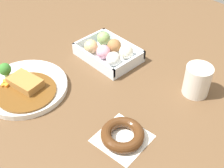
% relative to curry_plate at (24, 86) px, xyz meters
% --- Properties ---
extents(ground_plane, '(1.60, 1.60, 0.00)m').
position_rel_curry_plate_xyz_m(ground_plane, '(0.11, 0.15, -0.01)').
color(ground_plane, brown).
extents(curry_plate, '(0.26, 0.26, 0.07)m').
position_rel_curry_plate_xyz_m(curry_plate, '(0.00, 0.00, 0.00)').
color(curry_plate, white).
rests_on(curry_plate, ground_plane).
extents(donut_box, '(0.21, 0.15, 0.06)m').
position_rel_curry_plate_xyz_m(donut_box, '(0.05, 0.30, 0.01)').
color(donut_box, silver).
rests_on(donut_box, ground_plane).
extents(chocolate_ring_donut, '(0.14, 0.14, 0.03)m').
position_rel_curry_plate_xyz_m(chocolate_ring_donut, '(0.34, 0.08, 0.00)').
color(chocolate_ring_donut, white).
rests_on(chocolate_ring_donut, ground_plane).
extents(coffee_mug, '(0.08, 0.08, 0.09)m').
position_rel_curry_plate_xyz_m(coffee_mug, '(0.36, 0.37, 0.03)').
color(coffee_mug, silver).
rests_on(coffee_mug, ground_plane).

